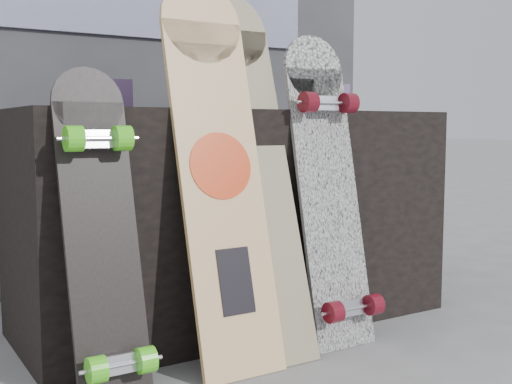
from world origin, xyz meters
TOP-DOWN VIEW (x-y plane):
  - ground at (0.00, 0.00)m, footprint 60.00×60.00m
  - vendor_table at (0.00, 0.50)m, footprint 1.60×0.60m
  - booth at (0.00, 1.35)m, footprint 2.40×0.22m
  - merch_box_purple at (-0.50, 0.54)m, footprint 0.18×0.12m
  - merch_box_small at (0.50, 0.59)m, footprint 0.14×0.14m
  - merch_box_flat at (0.02, 0.66)m, footprint 0.22×0.10m
  - longboard_geisha at (-0.26, 0.15)m, footprint 0.28×0.33m
  - longboard_celtic at (-0.12, 0.20)m, footprint 0.27×0.39m
  - longboard_cascadia at (0.16, 0.14)m, footprint 0.24×0.30m
  - skateboard_dark at (-0.65, 0.09)m, footprint 0.20×0.30m

SIDE VIEW (x-z plane):
  - ground at x=0.00m, z-range 0.00..0.00m
  - vendor_table at x=0.00m, z-range 0.00..0.80m
  - skateboard_dark at x=-0.65m, z-range 0.01..0.92m
  - longboard_cascadia at x=0.16m, z-range 0.02..1.08m
  - longboard_celtic at x=-0.12m, z-range 0.04..1.23m
  - longboard_geisha at x=-0.26m, z-range 0.03..1.24m
  - merch_box_flat at x=0.02m, z-range 0.80..0.86m
  - merch_box_purple at x=-0.50m, z-range 0.80..0.90m
  - merch_box_small at x=0.50m, z-range 0.80..0.92m
  - booth at x=0.00m, z-range 0.00..2.20m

